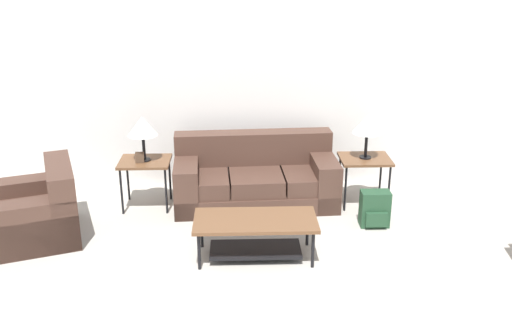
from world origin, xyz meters
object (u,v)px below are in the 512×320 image
Objects in this scene: backpack at (375,209)px; side_table_left at (145,165)px; armchair at (34,214)px; coffee_table at (255,229)px; table_lamp_left at (142,127)px; table_lamp_right at (367,125)px; couch at (255,179)px; side_table_right at (365,162)px.

side_table_left is at bearing 166.87° from backpack.
armchair is 1.00× the size of coffee_table.
table_lamp_left is 2.61m from table_lamp_right.
table_lamp_left is at bearing -176.34° from couch.
side_table_right is (1.31, -0.08, 0.23)m from couch.
side_table_left is 0.47m from table_lamp_left.
armchair reaches higher than coffee_table.
coffee_table is 2.29× the size of table_lamp_left.
coffee_table is 1.80m from side_table_left.
armchair is at bearing -144.19° from table_lamp_left.
armchair is 2.97× the size of backpack.
side_table_left reaches higher than backpack.
side_table_left is 1.00× the size of side_table_right.
table_lamp_left reaches higher than side_table_right.
armchair reaches higher than side_table_left.
couch is at bearing 3.66° from side_table_left.
coffee_table is 2.05× the size of side_table_right.
armchair is at bearing -177.42° from backpack.
side_table_right is at bearing 43.07° from coffee_table.
table_lamp_right is (0.00, 0.00, 0.47)m from side_table_right.
couch is 1.33m from side_table_right.
side_table_left is at bearing 180.00° from side_table_right.
armchair is 1.35m from side_table_left.
armchair is at bearing -144.19° from side_table_left.
armchair is 3.69m from backpack.
backpack is at bearing 2.58° from armchair.
table_lamp_left is at bearing 134.98° from coffee_table.
side_table_right is 2.65m from table_lamp_left.
table_lamp_left is at bearing 35.81° from armchair.
table_lamp_right is at bearing 43.07° from coffee_table.
table_lamp_left is 1.00× the size of table_lamp_right.
armchair is 2.39m from coffee_table.
coffee_table is 2.97× the size of backpack.
backpack is at bearing -89.77° from table_lamp_right.
table_lamp_left and table_lamp_right have the same top height.
couch is 3.71× the size of table_lamp_right.
table_lamp_right reaches higher than coffee_table.
coffee_table is (2.34, -0.49, 0.03)m from armchair.
couch is 1.48m from table_lamp_left.
backpack is at bearing -27.87° from couch.
couch reaches higher than armchair.
table_lamp_left is (-2.61, 0.00, 0.47)m from side_table_right.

